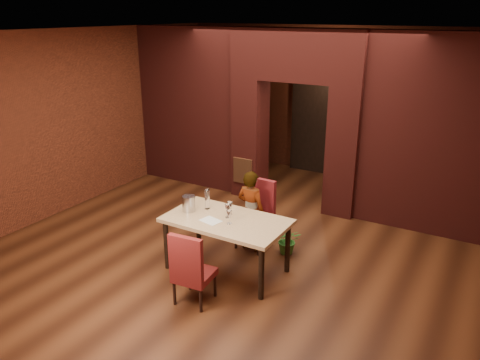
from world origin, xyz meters
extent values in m
plane|color=#482412|center=(0.00, 0.00, 0.00)|extent=(8.00, 8.00, 0.00)
cube|color=silver|center=(0.00, 0.00, 3.20)|extent=(7.00, 8.00, 0.04)
cube|color=maroon|center=(0.00, 4.00, 1.60)|extent=(7.00, 0.04, 3.20)
cube|color=maroon|center=(-3.50, 0.00, 1.60)|extent=(0.04, 8.00, 3.20)
cube|color=maroon|center=(-0.95, 2.00, 1.15)|extent=(0.55, 0.55, 2.30)
cube|color=maroon|center=(0.95, 2.00, 1.15)|extent=(0.55, 0.55, 2.30)
cube|color=maroon|center=(0.00, 2.00, 2.75)|extent=(2.45, 0.55, 0.90)
cube|color=maroon|center=(-2.36, 2.00, 1.60)|extent=(2.28, 0.35, 3.20)
cube|color=maroon|center=(2.36, 2.00, 1.60)|extent=(2.28, 0.35, 3.20)
cube|color=#A1572E|center=(-0.95, 1.71, 0.55)|extent=(0.40, 0.03, 0.50)
cube|color=black|center=(-0.40, 3.94, 1.05)|extent=(0.90, 0.08, 2.10)
cube|color=black|center=(-0.40, 3.90, 1.05)|extent=(1.02, 0.04, 2.22)
cube|color=tan|center=(0.21, -0.79, 0.39)|extent=(1.69, 0.96, 0.79)
cube|color=maroon|center=(0.22, 0.02, 0.53)|extent=(0.51, 0.51, 1.06)
cube|color=maroon|center=(0.26, -1.63, 0.49)|extent=(0.49, 0.49, 0.98)
imported|color=white|center=(0.21, -0.07, 0.63)|extent=(0.49, 0.35, 1.27)
cube|color=silver|center=(0.06, -0.95, 0.79)|extent=(0.31, 0.25, 0.00)
cylinder|color=#AFAFB7|center=(-0.39, -0.82, 0.90)|extent=(0.19, 0.19, 0.23)
cylinder|color=white|center=(-0.21, -0.62, 0.94)|extent=(0.07, 0.07, 0.31)
imported|color=#2E7128|center=(0.76, 0.08, 0.22)|extent=(0.49, 0.46, 0.43)
camera|label=1|loc=(3.29, -5.75, 3.47)|focal=35.00mm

